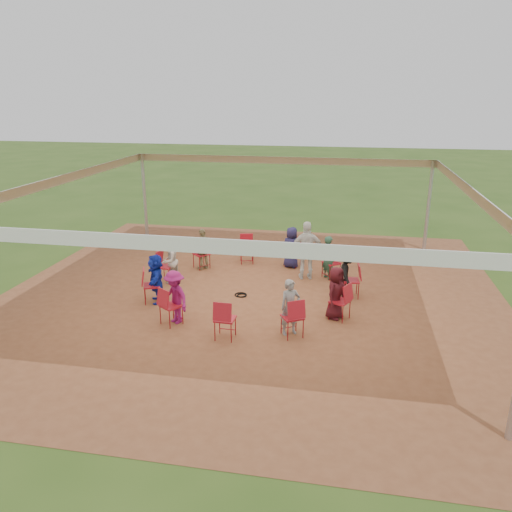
% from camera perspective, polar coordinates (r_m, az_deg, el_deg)
% --- Properties ---
extents(ground, '(80.00, 80.00, 0.00)m').
position_cam_1_polar(ground, '(13.25, -0.47, -4.36)').
color(ground, '#314D18').
rests_on(ground, ground).
extents(dirt_patch, '(13.00, 13.00, 0.00)m').
position_cam_1_polar(dirt_patch, '(13.24, -0.47, -4.33)').
color(dirt_patch, brown).
rests_on(dirt_patch, ground).
extents(tent, '(10.33, 10.33, 3.00)m').
position_cam_1_polar(tent, '(12.54, -0.50, 5.72)').
color(tent, '#B2B2B7').
rests_on(tent, ground).
extents(chair_0, '(0.48, 0.47, 0.90)m').
position_cam_1_polar(chair_0, '(13.14, 10.82, -2.78)').
color(chair_0, '#AB1524').
rests_on(chair_0, ground).
extents(chair_1, '(0.61, 0.60, 0.90)m').
position_cam_1_polar(chair_1, '(14.40, 8.61, -0.79)').
color(chair_1, '#AB1524').
rests_on(chair_1, ground).
extents(chair_2, '(0.54, 0.55, 0.90)m').
position_cam_1_polar(chair_2, '(15.26, 4.26, 0.45)').
color(chair_2, '#AB1524').
rests_on(chair_2, ground).
extents(chair_3, '(0.52, 0.53, 0.90)m').
position_cam_1_polar(chair_3, '(15.52, -1.06, 0.80)').
color(chair_3, '#AB1524').
rests_on(chair_3, ground).
extents(chair_4, '(0.61, 0.61, 0.90)m').
position_cam_1_polar(chair_4, '(15.13, -6.26, 0.23)').
color(chair_4, '#AB1524').
rests_on(chair_4, ground).
extents(chair_5, '(0.51, 0.49, 0.90)m').
position_cam_1_polar(chair_5, '(14.16, -10.26, -1.21)').
color(chair_5, '#AB1524').
rests_on(chair_5, ground).
extents(chair_6, '(0.57, 0.56, 0.90)m').
position_cam_1_polar(chair_6, '(12.85, -11.83, -3.32)').
color(chair_6, '#AB1524').
rests_on(chair_6, ground).
extents(chair_7, '(0.60, 0.60, 0.90)m').
position_cam_1_polar(chair_7, '(11.56, -9.69, -5.65)').
color(chair_7, '#AB1524').
rests_on(chair_7, ground).
extents(chair_8, '(0.43, 0.45, 0.90)m').
position_cam_1_polar(chair_8, '(10.78, -3.56, -7.22)').
color(chair_8, '#AB1524').
rests_on(chair_8, ground).
extents(chair_9, '(0.59, 0.59, 0.90)m').
position_cam_1_polar(chair_9, '(10.88, 4.17, -6.99)').
color(chair_9, '#AB1524').
rests_on(chair_9, ground).
extents(chair_10, '(0.58, 0.57, 0.90)m').
position_cam_1_polar(chair_10, '(11.80, 9.55, -5.13)').
color(chair_10, '#AB1524').
rests_on(chair_10, ground).
extents(person_seated_0, '(0.49, 0.85, 1.26)m').
position_cam_1_polar(person_seated_0, '(13.06, 10.34, -2.01)').
color(person_seated_0, black).
rests_on(person_seated_0, ground).
extents(person_seated_1, '(0.52, 0.55, 1.26)m').
position_cam_1_polar(person_seated_1, '(14.27, 8.26, -0.16)').
color(person_seated_1, '#29523D').
rests_on(person_seated_1, ground).
extents(person_seated_2, '(0.69, 0.52, 1.26)m').
position_cam_1_polar(person_seated_2, '(15.10, 4.08, 1.00)').
color(person_seated_2, '#201E47').
rests_on(person_seated_2, ground).
extents(person_seated_3, '(0.78, 0.80, 1.26)m').
position_cam_1_polar(person_seated_3, '(14.97, -6.05, 0.79)').
color(person_seated_3, '#96885D').
rests_on(person_seated_3, ground).
extents(person_seated_4, '(0.45, 0.66, 1.26)m').
position_cam_1_polar(person_seated_4, '(14.04, -9.88, -0.55)').
color(person_seated_4, '#B5AEA2').
rests_on(person_seated_4, ground).
extents(person_seated_5, '(0.85, 1.25, 1.26)m').
position_cam_1_polar(person_seated_5, '(12.78, -11.35, -2.51)').
color(person_seated_5, '#0F2399').
rests_on(person_seated_5, ground).
extents(person_seated_6, '(0.90, 0.79, 1.26)m').
position_cam_1_polar(person_seated_6, '(11.55, -9.26, -4.65)').
color(person_seated_6, '#861559').
rests_on(person_seated_6, ground).
extents(person_seated_7, '(0.55, 0.49, 1.26)m').
position_cam_1_polar(person_seated_7, '(10.90, 3.93, -5.86)').
color(person_seated_7, gray).
rests_on(person_seated_7, ground).
extents(person_seated_8, '(0.58, 0.70, 1.26)m').
position_cam_1_polar(person_seated_8, '(11.78, 9.08, -4.17)').
color(person_seated_8, '#3E0F15').
rests_on(person_seated_8, ground).
extents(standing_person, '(1.07, 0.70, 1.67)m').
position_cam_1_polar(standing_person, '(14.13, 5.86, 0.63)').
color(standing_person, silver).
rests_on(standing_person, ground).
extents(cable_coil, '(0.39, 0.39, 0.03)m').
position_cam_1_polar(cable_coil, '(13.12, -1.71, -4.48)').
color(cable_coil, black).
rests_on(cable_coil, ground).
extents(laptop, '(0.29, 0.35, 0.22)m').
position_cam_1_polar(laptop, '(13.05, 9.63, -2.14)').
color(laptop, '#B7B7BC').
rests_on(laptop, ground).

